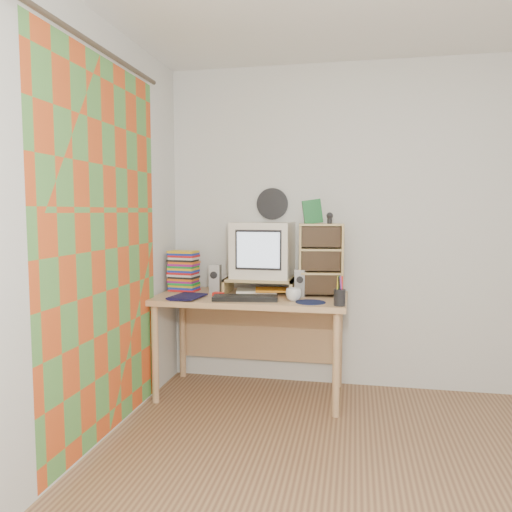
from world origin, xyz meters
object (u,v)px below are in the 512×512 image
at_px(keyboard, 245,298).
at_px(mug, 294,295).
at_px(desk, 253,312).
at_px(diary, 175,294).
at_px(dvd_stack, 184,272).
at_px(cd_rack, 321,260).
at_px(crt_monitor, 263,250).

height_order(keyboard, mug, mug).
relative_size(desk, diary, 5.76).
height_order(dvd_stack, cd_rack, cd_rack).
bearing_deg(diary, desk, 34.06).
bearing_deg(mug, cd_rack, 56.08).
bearing_deg(desk, dvd_stack, 173.84).
distance_m(crt_monitor, diary, 0.74).
bearing_deg(diary, mug, 10.74).
relative_size(crt_monitor, cd_rack, 0.83).
distance_m(crt_monitor, keyboard, 0.47).
height_order(desk, diary, diary).
relative_size(keyboard, diary, 1.87).
xyz_separation_m(dvd_stack, diary, (0.04, -0.31, -0.12)).
bearing_deg(dvd_stack, keyboard, -22.63).
bearing_deg(crt_monitor, diary, -148.25).
bearing_deg(dvd_stack, mug, -10.31).
height_order(keyboard, dvd_stack, dvd_stack).
relative_size(crt_monitor, dvd_stack, 1.47).
relative_size(keyboard, cd_rack, 0.86).
bearing_deg(mug, desk, 147.34).
xyz_separation_m(desk, cd_rack, (0.50, 0.03, 0.40)).
bearing_deg(crt_monitor, cd_rack, -5.52).
relative_size(desk, mug, 12.62).
xyz_separation_m(cd_rack, diary, (-1.02, -0.28, -0.24)).
distance_m(crt_monitor, dvd_stack, 0.65).
height_order(crt_monitor, cd_rack, crt_monitor).
bearing_deg(diary, crt_monitor, 38.55).
bearing_deg(keyboard, dvd_stack, 142.49).
xyz_separation_m(dvd_stack, mug, (0.90, -0.28, -0.11)).
relative_size(keyboard, mug, 4.11).
bearing_deg(desk, diary, -154.34).
distance_m(crt_monitor, mug, 0.50).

